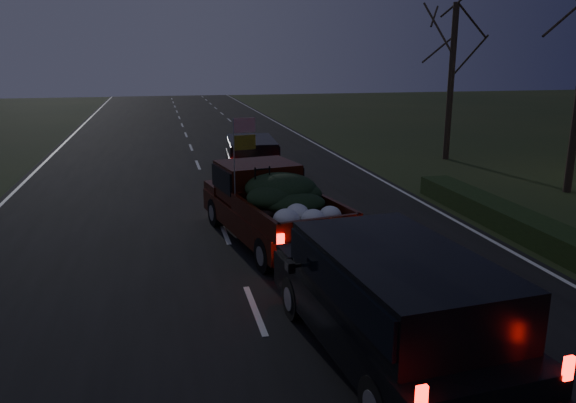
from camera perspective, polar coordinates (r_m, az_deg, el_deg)
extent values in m
plane|color=black|center=(10.95, -3.38, -10.98)|extent=(120.00, 120.00, 0.00)
cube|color=black|center=(10.95, -3.39, -10.93)|extent=(14.00, 120.00, 0.02)
cube|color=black|center=(16.44, 22.52, -2.14)|extent=(1.00, 10.00, 0.60)
cylinder|color=black|center=(27.15, 16.21, 11.47)|extent=(0.28, 0.28, 7.00)
cube|color=#3A1007|center=(14.63, -1.77, -1.61)|extent=(3.09, 5.63, 0.59)
cube|color=#3A1007|center=(15.30, -3.14, 2.19)|extent=(2.26, 2.04, 0.96)
cube|color=black|center=(15.27, -3.15, 2.58)|extent=(2.34, 1.96, 0.59)
cube|color=#3A1007|center=(13.31, 0.46, -1.82)|extent=(2.49, 3.30, 0.06)
ellipsoid|color=black|center=(13.68, -0.25, 0.72)|extent=(2.03, 2.20, 0.64)
cylinder|color=gray|center=(13.95, -5.48, 4.06)|extent=(0.03, 0.03, 2.13)
cube|color=red|center=(13.91, -4.44, 7.74)|extent=(0.55, 0.12, 0.36)
cube|color=gold|center=(13.96, -4.40, 6.00)|extent=(0.55, 0.12, 0.36)
cube|color=black|center=(22.42, -3.76, 3.93)|extent=(2.17, 4.57, 0.56)
cube|color=black|center=(22.09, -3.73, 5.42)|extent=(1.97, 3.36, 0.74)
cube|color=black|center=(22.08, -3.73, 5.61)|extent=(2.05, 3.27, 0.44)
cube|color=black|center=(9.28, 10.07, -11.44)|extent=(2.66, 5.49, 0.66)
cube|color=black|center=(8.75, 11.13, -7.73)|extent=(2.40, 4.04, 0.89)
cube|color=black|center=(8.72, 11.16, -7.19)|extent=(2.50, 3.94, 0.53)
cube|color=black|center=(9.45, 0.21, -6.61)|extent=(0.13, 0.25, 0.18)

